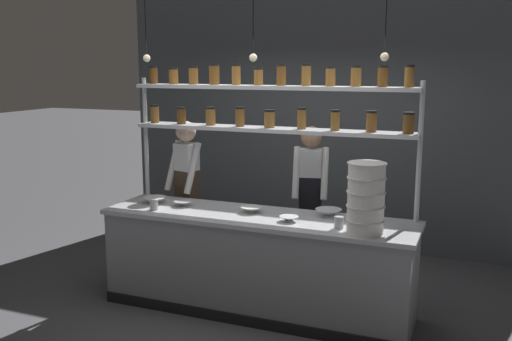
# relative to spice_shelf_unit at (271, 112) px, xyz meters

# --- Properties ---
(ground_plane) EXTENTS (40.00, 40.00, 0.00)m
(ground_plane) POSITION_rel_spice_shelf_unit_xyz_m (-0.00, -0.33, -1.85)
(ground_plane) COLOR #4C4C51
(back_wall) EXTENTS (5.32, 0.12, 3.17)m
(back_wall) POSITION_rel_spice_shelf_unit_xyz_m (-0.00, 1.92, -0.26)
(back_wall) COLOR #4C5156
(back_wall) RESTS_ON ground_plane
(prep_counter) EXTENTS (2.92, 0.76, 0.92)m
(prep_counter) POSITION_rel_spice_shelf_unit_xyz_m (-0.00, -0.33, -1.39)
(prep_counter) COLOR gray
(prep_counter) RESTS_ON ground_plane
(spice_shelf_unit) EXTENTS (2.80, 0.28, 2.29)m
(spice_shelf_unit) POSITION_rel_spice_shelf_unit_xyz_m (0.00, 0.00, 0.00)
(spice_shelf_unit) COLOR #B7BABF
(spice_shelf_unit) RESTS_ON ground_plane
(chef_left) EXTENTS (0.41, 0.34, 1.70)m
(chef_left) POSITION_rel_spice_shelf_unit_xyz_m (-1.04, 0.24, -0.87)
(chef_left) COLOR black
(chef_left) RESTS_ON ground_plane
(chef_center) EXTENTS (0.40, 0.33, 1.67)m
(chef_center) POSITION_rel_spice_shelf_unit_xyz_m (0.26, 0.51, -0.89)
(chef_center) COLOR black
(chef_center) RESTS_ON ground_plane
(container_stack) EXTENTS (0.32, 0.32, 0.59)m
(container_stack) POSITION_rel_spice_shelf_unit_xyz_m (1.03, -0.52, -0.63)
(container_stack) COLOR white
(container_stack) RESTS_ON prep_counter
(prep_bowl_near_left) EXTENTS (0.17, 0.17, 0.05)m
(prep_bowl_near_left) POSITION_rel_spice_shelf_unit_xyz_m (0.33, -0.42, -0.91)
(prep_bowl_near_left) COLOR silver
(prep_bowl_near_left) RESTS_ON prep_counter
(prep_bowl_center_front) EXTENTS (0.24, 0.24, 0.07)m
(prep_bowl_center_front) POSITION_rel_spice_shelf_unit_xyz_m (0.61, -0.12, -0.90)
(prep_bowl_center_front) COLOR silver
(prep_bowl_center_front) RESTS_ON prep_counter
(prep_bowl_center_back) EXTENTS (0.20, 0.20, 0.06)m
(prep_bowl_center_back) POSITION_rel_spice_shelf_unit_xyz_m (-0.09, -0.25, -0.90)
(prep_bowl_center_back) COLOR silver
(prep_bowl_center_back) RESTS_ON prep_counter
(prep_bowl_near_right) EXTENTS (0.23, 0.23, 0.06)m
(prep_bowl_near_right) POSITION_rel_spice_shelf_unit_xyz_m (-1.12, -0.28, -0.90)
(prep_bowl_near_right) COLOR silver
(prep_bowl_near_right) RESTS_ON prep_counter
(prep_bowl_far_left) EXTENTS (0.19, 0.19, 0.05)m
(prep_bowl_far_left) POSITION_rel_spice_shelf_unit_xyz_m (-0.81, -0.27, -0.90)
(prep_bowl_far_left) COLOR #B2B7BC
(prep_bowl_far_left) RESTS_ON prep_counter
(serving_cup_front) EXTENTS (0.08, 0.08, 0.09)m
(serving_cup_front) POSITION_rel_spice_shelf_unit_xyz_m (-0.99, -0.51, -0.88)
(serving_cup_front) COLOR #B2B7BC
(serving_cup_front) RESTS_ON prep_counter
(serving_cup_by_board) EXTENTS (0.08, 0.08, 0.10)m
(serving_cup_by_board) POSITION_rel_spice_shelf_unit_xyz_m (0.80, -0.47, -0.88)
(serving_cup_by_board) COLOR #B2B7BC
(serving_cup_by_board) RESTS_ON prep_counter
(pendant_light_row) EXTENTS (2.30, 0.07, 0.82)m
(pendant_light_row) POSITION_rel_spice_shelf_unit_xyz_m (-0.02, -0.33, 0.54)
(pendant_light_row) COLOR black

